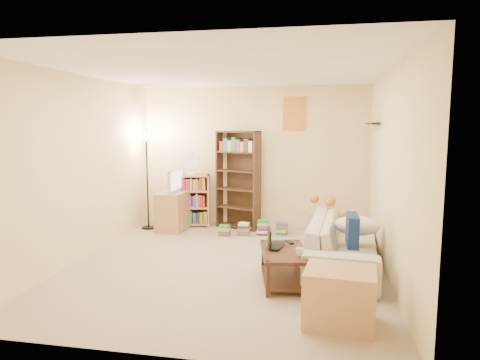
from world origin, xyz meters
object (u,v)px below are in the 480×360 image
at_px(coffee_table, 284,262).
at_px(floor_lamp, 147,154).
at_px(tall_bookshelf, 238,177).
at_px(laptop, 280,246).
at_px(tabby_cat, 327,200).
at_px(tv_stand, 173,211).
at_px(mug, 300,252).
at_px(desk_fan, 191,162).
at_px(end_cabinet, 340,297).
at_px(side_table, 327,229).
at_px(sofa, 344,243).
at_px(television, 172,181).
at_px(short_bookshelf, 189,200).

height_order(coffee_table, floor_lamp, floor_lamp).
bearing_deg(tall_bookshelf, laptop, -49.22).
relative_size(tabby_cat, tv_stand, 0.74).
distance_m(mug, desk_fan, 3.46).
relative_size(laptop, end_cabinet, 0.63).
distance_m(laptop, tv_stand, 2.94).
bearing_deg(side_table, floor_lamp, 171.08).
relative_size(coffee_table, laptop, 2.46).
bearing_deg(side_table, laptop, -109.19).
xyz_separation_m(mug, floor_lamp, (-2.78, 2.39, 0.88)).
bearing_deg(tall_bookshelf, end_cabinet, -45.96).
bearing_deg(sofa, tabby_cat, 18.61).
relative_size(desk_fan, end_cabinet, 0.71).
bearing_deg(tall_bookshelf, mug, -46.90).
height_order(coffee_table, desk_fan, desk_fan).
distance_m(tabby_cat, television, 2.69).
height_order(tall_bookshelf, desk_fan, tall_bookshelf).
distance_m(tv_stand, short_bookshelf, 0.43).
distance_m(short_bookshelf, floor_lamp, 1.13).
bearing_deg(floor_lamp, tabby_cat, -11.07).
bearing_deg(coffee_table, sofa, 35.54).
distance_m(mug, floor_lamp, 3.77).
xyz_separation_m(sofa, end_cabinet, (-0.12, -1.68, -0.05)).
xyz_separation_m(tabby_cat, tall_bookshelf, (-1.53, 0.93, 0.20)).
distance_m(sofa, desk_fan, 3.23).
height_order(floor_lamp, end_cabinet, floor_lamp).
height_order(mug, side_table, side_table).
relative_size(tv_stand, side_table, 1.32).
relative_size(sofa, short_bookshelf, 2.37).
relative_size(short_bookshelf, end_cabinet, 1.48).
xyz_separation_m(laptop, tv_stand, (-2.07, 2.09, -0.08)).
relative_size(tv_stand, end_cabinet, 1.06).
distance_m(sofa, floor_lamp, 3.75).
bearing_deg(floor_lamp, tv_stand, -3.59).
bearing_deg(laptop, coffee_table, -144.03).
xyz_separation_m(tv_stand, end_cabinet, (2.72, -3.11, -0.07)).
xyz_separation_m(coffee_table, mug, (0.19, -0.18, 0.19)).
xyz_separation_m(short_bookshelf, side_table, (2.45, -0.82, -0.22)).
bearing_deg(side_table, sofa, -78.52).
distance_m(laptop, television, 2.98).
relative_size(sofa, mug, 18.78).
xyz_separation_m(tv_stand, short_bookshelf, (0.19, 0.36, 0.13)).
relative_size(tall_bookshelf, end_cabinet, 2.73).
bearing_deg(tall_bookshelf, tv_stand, -142.88).
relative_size(coffee_table, side_table, 1.94).
xyz_separation_m(laptop, desk_fan, (-1.83, 2.40, 0.75)).
xyz_separation_m(television, desk_fan, (0.25, 0.31, 0.30)).
height_order(television, short_bookshelf, television).
bearing_deg(coffee_table, tall_bookshelf, 100.81).
relative_size(television, tall_bookshelf, 0.40).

